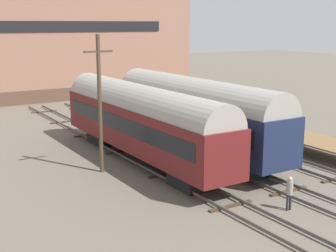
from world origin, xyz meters
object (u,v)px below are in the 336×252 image
object	(u,v)px
train_car_maroon	(140,118)
person_worker	(290,190)
bench	(263,119)
train_car_navy	(194,111)
utility_pole	(100,102)

from	to	relation	value
train_car_maroon	person_worker	bearing A→B (deg)	-79.01
bench	person_worker	distance (m)	14.67
train_car_navy	bench	distance (m)	7.40
train_car_navy	utility_pole	bearing A→B (deg)	-177.38
train_car_navy	utility_pole	size ratio (longest dim) A/B	2.03
bench	utility_pole	distance (m)	14.62
person_worker	utility_pole	world-z (taller)	utility_pole
person_worker	utility_pole	size ratio (longest dim) A/B	0.21
train_car_maroon	utility_pole	xyz separation A→B (m)	(-3.10, -0.68, 1.41)
train_car_navy	bench	size ratio (longest dim) A/B	12.07
person_worker	utility_pole	distance (m)	12.11
utility_pole	bench	bearing A→B (deg)	4.45
train_car_maroon	person_worker	size ratio (longest dim) A/B	10.47
train_car_maroon	person_worker	distance (m)	11.44
utility_pole	train_car_navy	bearing A→B (deg)	2.62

